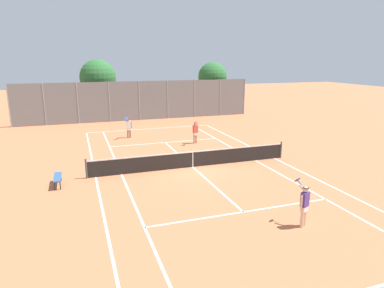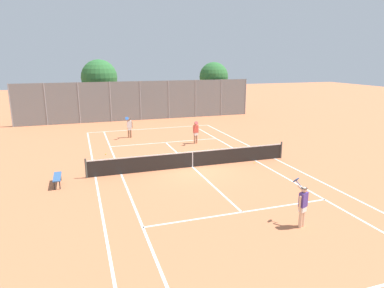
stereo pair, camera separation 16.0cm
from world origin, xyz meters
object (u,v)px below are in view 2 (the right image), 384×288
object	(u,v)px
tree_behind_left	(98,79)
tree_behind_right	(214,77)
loose_tennis_ball_0	(106,154)
loose_tennis_ball_2	(254,163)
player_near_side	(303,204)
player_far_left	(129,126)
player_far_right	(196,131)
courtside_bench	(57,177)
tennis_net	(193,159)

from	to	relation	value
tree_behind_left	tree_behind_right	distance (m)	12.93
loose_tennis_ball_0	loose_tennis_ball_2	distance (m)	9.71
player_near_side	tree_behind_right	distance (m)	28.38
player_far_left	player_far_right	bearing A→B (deg)	-38.53
courtside_bench	player_far_left	bearing A→B (deg)	62.18
tennis_net	loose_tennis_ball_0	bearing A→B (deg)	136.39
player_far_left	tree_behind_left	bearing A→B (deg)	97.29
player_near_side	loose_tennis_ball_0	xyz separation A→B (m)	(-6.16, 12.61, -0.89)
loose_tennis_ball_0	tree_behind_right	size ratio (longest dim) A/B	0.01
tennis_net	player_far_left	bearing A→B (deg)	104.66
tennis_net	player_near_side	distance (m)	8.38
courtside_bench	loose_tennis_ball_0	bearing A→B (deg)	61.21
loose_tennis_ball_2	tree_behind_left	distance (m)	22.70
player_near_side	player_far_left	size ratio (longest dim) A/B	1.00
player_near_side	courtside_bench	size ratio (longest dim) A/B	1.18
player_far_right	tree_behind_left	size ratio (longest dim) A/B	0.29
tree_behind_left	courtside_bench	bearing A→B (deg)	-99.50
player_near_side	loose_tennis_ball_0	size ratio (longest dim) A/B	26.88
loose_tennis_ball_2	tree_behind_right	distance (m)	20.55
loose_tennis_ball_0	loose_tennis_ball_2	size ratio (longest dim) A/B	1.00
tree_behind_right	courtside_bench	bearing A→B (deg)	-129.87
player_far_right	courtside_bench	size ratio (longest dim) A/B	1.18
loose_tennis_ball_0	loose_tennis_ball_2	bearing A→B (deg)	-30.08
player_far_left	tree_behind_right	bearing A→B (deg)	41.61
loose_tennis_ball_2	tree_behind_left	size ratio (longest dim) A/B	0.01
player_near_side	tree_behind_left	bearing A→B (deg)	100.58
tennis_net	player_far_right	xyz separation A→B (m)	(2.07, 5.40, 0.42)
tennis_net	player_far_right	size ratio (longest dim) A/B	6.76
player_near_side	tree_behind_right	world-z (taller)	tree_behind_right
player_near_side	player_far_right	distance (m)	13.63
tennis_net	player_far_right	world-z (taller)	player_far_right
tennis_net	loose_tennis_ball_2	xyz separation A→B (m)	(3.80, -0.49, -0.48)
loose_tennis_ball_2	tree_behind_left	bearing A→B (deg)	109.94
player_far_left	loose_tennis_ball_2	size ratio (longest dim) A/B	26.88
loose_tennis_ball_0	tree_behind_right	distance (m)	20.37
player_far_left	tree_behind_left	xyz separation A→B (m)	(-1.49, 11.62, 3.12)
loose_tennis_ball_2	player_near_side	bearing A→B (deg)	-106.21
player_far_left	loose_tennis_ball_2	distance (m)	11.25
player_far_left	tree_behind_right	xyz separation A→B (m)	(11.35, 10.08, 3.16)
loose_tennis_ball_2	courtside_bench	world-z (taller)	courtside_bench
player_far_left	loose_tennis_ball_0	size ratio (longest dim) A/B	26.88
player_far_left	player_far_right	world-z (taller)	same
tennis_net	tree_behind_left	distance (m)	21.16
player_far_right	tree_behind_right	size ratio (longest dim) A/B	0.31
loose_tennis_ball_0	tree_behind_right	world-z (taller)	tree_behind_right
player_near_side	player_far_left	bearing A→B (deg)	102.78
player_far_left	courtside_bench	distance (m)	10.78
tree_behind_right	tennis_net	bearing A→B (deg)	-115.42
loose_tennis_ball_0	courtside_bench	size ratio (longest dim) A/B	0.04
tennis_net	tree_behind_left	size ratio (longest dim) A/B	1.96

